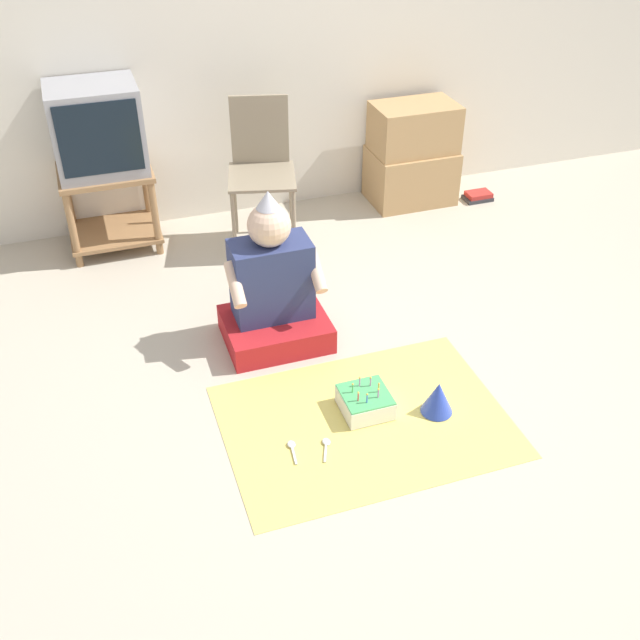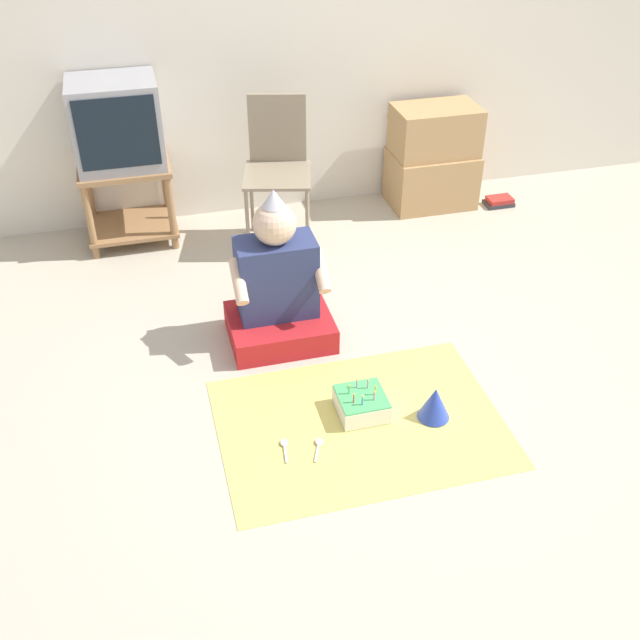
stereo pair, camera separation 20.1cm
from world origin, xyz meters
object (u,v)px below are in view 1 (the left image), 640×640
Objects in this scene: person_seated at (273,291)px; birthday_cake at (365,402)px; tv at (97,128)px; cardboard_box_stack at (412,155)px; book_pile at (478,196)px; party_hat_blue at (438,398)px; folding_chair at (261,162)px.

birthday_cake is at bearing -70.80° from person_seated.
tv is 2.10m from cardboard_box_stack.
tv is 2.62× the size of book_pile.
party_hat_blue is (-1.27, -1.94, 0.06)m from book_pile.
party_hat_blue reaches higher than birthday_cake.
birthday_cake reaches higher than book_pile.
person_seated is 5.09× the size of party_hat_blue.
tv reaches higher than birthday_cake.
folding_chair reaches higher than cardboard_box_stack.
cardboard_box_stack is at bearing 160.32° from book_pile.
book_pile is 2.32m from party_hat_blue.
tv is 2.63m from book_pile.
person_seated reaches higher than birthday_cake.
book_pile is at bearing 31.51° from person_seated.
cardboard_box_stack is 0.82× the size of person_seated.
person_seated is at bearing 124.46° from party_hat_blue.
cardboard_box_stack is 1.88m from person_seated.
birthday_cake is at bearing 159.88° from party_hat_blue.
party_hat_blue is (1.25, -2.11, -0.69)m from tv.
tv is at bearing 179.77° from cardboard_box_stack.
tv is 0.57× the size of folding_chair.
tv is 1.55m from person_seated.
person_seated is 0.78m from birthday_cake.
cardboard_box_stack is at bearing 11.09° from folding_chair.
birthday_cake is (-1.12, -1.99, -0.28)m from cardboard_box_stack.
book_pile is at bearing 2.01° from folding_chair.
tv is 2.32m from birthday_cake.
cardboard_box_stack is at bearing 60.57° from birthday_cake.
cardboard_box_stack is 2.26m from party_hat_blue.
person_seated reaches higher than party_hat_blue.
book_pile is at bearing -3.95° from tv.
tv is at bearing 115.11° from birthday_cake.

